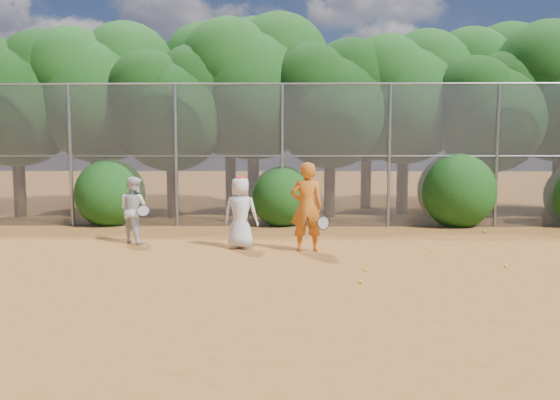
{
  "coord_description": "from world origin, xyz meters",
  "views": [
    {
      "loc": [
        -0.79,
        -9.37,
        2.28
      ],
      "look_at": [
        -1.0,
        2.5,
        1.1
      ],
      "focal_mm": 35.0,
      "sensor_mm": 36.0,
      "label": 1
    }
  ],
  "objects": [
    {
      "name": "tree_11",
      "position": [
        2.06,
        10.64,
        4.16
      ],
      "size": [
        4.64,
        4.03,
        6.35
      ],
      "color": "black",
      "rests_on": "ground"
    },
    {
      "name": "tree_5",
      "position": [
        3.06,
        9.04,
        4.05
      ],
      "size": [
        4.51,
        3.92,
        6.17
      ],
      "color": "black",
      "rests_on": "ground"
    },
    {
      "name": "fence_back",
      "position": [
        -0.12,
        6.0,
        2.05
      ],
      "size": [
        20.05,
        0.09,
        4.03
      ],
      "color": "gray",
      "rests_on": "ground"
    },
    {
      "name": "bush_0",
      "position": [
        -6.0,
        6.3,
        1.0
      ],
      "size": [
        2.0,
        2.0,
        2.0
      ],
      "primitive_type": "sphere",
      "color": "#114110",
      "rests_on": "ground"
    },
    {
      "name": "tree_9",
      "position": [
        -7.94,
        10.84,
        4.34
      ],
      "size": [
        4.83,
        4.2,
        6.62
      ],
      "color": "black",
      "rests_on": "ground"
    },
    {
      "name": "tree_2",
      "position": [
        -4.45,
        7.83,
        3.58
      ],
      "size": [
        3.99,
        3.47,
        5.47
      ],
      "color": "black",
      "rests_on": "ground"
    },
    {
      "name": "tree_0",
      "position": [
        -9.44,
        8.04,
        3.93
      ],
      "size": [
        4.38,
        3.81,
        6.0
      ],
      "color": "black",
      "rests_on": "ground"
    },
    {
      "name": "tree_12",
      "position": [
        6.56,
        11.24,
        4.51
      ],
      "size": [
        5.02,
        4.37,
        6.88
      ],
      "color": "black",
      "rests_on": "ground"
    },
    {
      "name": "tree_1",
      "position": [
        -6.94,
        8.54,
        4.16
      ],
      "size": [
        4.64,
        4.03,
        6.35
      ],
      "color": "black",
      "rests_on": "ground"
    },
    {
      "name": "tree_10",
      "position": [
        -2.93,
        11.05,
        4.63
      ],
      "size": [
        5.15,
        4.48,
        7.06
      ],
      "color": "black",
      "rests_on": "ground"
    },
    {
      "name": "ball_1",
      "position": [
        2.28,
        2.26,
        0.03
      ],
      "size": [
        0.07,
        0.07,
        0.07
      ],
      "primitive_type": "sphere",
      "color": "#C8DD28",
      "rests_on": "ground"
    },
    {
      "name": "ball_2",
      "position": [
        0.4,
        -0.47,
        0.03
      ],
      "size": [
        0.07,
        0.07,
        0.07
      ],
      "primitive_type": "sphere",
      "color": "#C8DD28",
      "rests_on": "ground"
    },
    {
      "name": "bush_1",
      "position": [
        -1.0,
        6.3,
        0.9
      ],
      "size": [
        1.8,
        1.8,
        1.8
      ],
      "primitive_type": "sphere",
      "color": "#114110",
      "rests_on": "ground"
    },
    {
      "name": "player_white",
      "position": [
        -4.44,
        3.29,
        0.78
      ],
      "size": [
        0.96,
        0.91,
        1.57
      ],
      "rotation": [
        0.0,
        0.0,
        2.58
      ],
      "color": "silver",
      "rests_on": "ground"
    },
    {
      "name": "tree_6",
      "position": [
        5.55,
        8.03,
        3.47
      ],
      "size": [
        3.86,
        3.36,
        5.29
      ],
      "color": "black",
      "rests_on": "ground"
    },
    {
      "name": "bush_2",
      "position": [
        4.0,
        6.3,
        1.1
      ],
      "size": [
        2.2,
        2.2,
        2.2
      ],
      "primitive_type": "sphere",
      "color": "#114110",
      "rests_on": "ground"
    },
    {
      "name": "ground",
      "position": [
        0.0,
        0.0,
        0.0
      ],
      "size": [
        80.0,
        80.0,
        0.0
      ],
      "primitive_type": "plane",
      "color": "#945421",
      "rests_on": "ground"
    },
    {
      "name": "tree_3",
      "position": [
        -1.94,
        8.84,
        4.4
      ],
      "size": [
        4.89,
        4.26,
        6.7
      ],
      "color": "black",
      "rests_on": "ground"
    },
    {
      "name": "ball_0",
      "position": [
        3.27,
        0.79,
        0.03
      ],
      "size": [
        0.07,
        0.07,
        0.07
      ],
      "primitive_type": "sphere",
      "color": "#C8DD28",
      "rests_on": "ground"
    },
    {
      "name": "ball_4",
      "position": [
        0.59,
        0.4,
        0.03
      ],
      "size": [
        0.07,
        0.07,
        0.07
      ],
      "primitive_type": "sphere",
      "color": "#C8DD28",
      "rests_on": "ground"
    },
    {
      "name": "player_teen",
      "position": [
        -1.88,
        2.63,
        0.81
      ],
      "size": [
        0.87,
        0.67,
        1.62
      ],
      "rotation": [
        0.0,
        0.0,
        2.92
      ],
      "color": "silver",
      "rests_on": "ground"
    },
    {
      "name": "tree_4",
      "position": [
        0.55,
        8.24,
        3.76
      ],
      "size": [
        4.19,
        3.64,
        5.73
      ],
      "color": "black",
      "rests_on": "ground"
    },
    {
      "name": "player_yellow",
      "position": [
        -0.42,
        2.32,
        0.97
      ],
      "size": [
        0.87,
        0.53,
        1.93
      ],
      "rotation": [
        0.0,
        0.0,
        3.2
      ],
      "color": "#C86317",
      "rests_on": "ground"
    },
    {
      "name": "ball_5",
      "position": [
        4.36,
        4.99,
        0.03
      ],
      "size": [
        0.07,
        0.07,
        0.07
      ],
      "primitive_type": "sphere",
      "color": "#C8DD28",
      "rests_on": "ground"
    }
  ]
}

